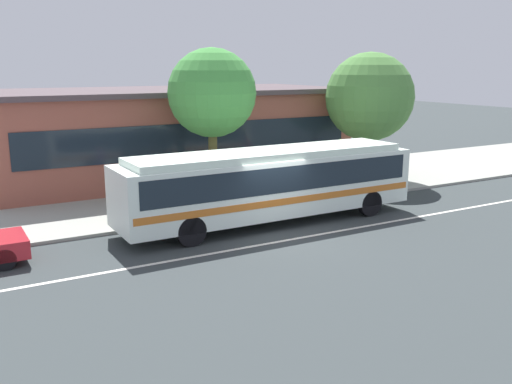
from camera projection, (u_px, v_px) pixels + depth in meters
name	position (u px, v px, depth m)	size (l,w,h in m)	color
ground_plane	(277.00, 234.00, 19.59)	(120.00, 120.00, 0.00)	#333A3B
sidewalk_slab	(199.00, 195.00, 25.27)	(60.00, 8.00, 0.12)	#989A90
lane_stripe_center	(290.00, 240.00, 18.91)	(56.00, 0.16, 0.01)	silver
transit_bus	(270.00, 181.00, 20.65)	(11.45, 2.62, 2.73)	silver
pedestrian_waiting_near_sign	(342.00, 173.00, 24.87)	(0.45, 0.45, 1.64)	#393735
pedestrian_walking_along_curb	(331.00, 170.00, 25.24)	(0.47, 0.47, 1.72)	#352F2B
pedestrian_standing_by_tree	(164.00, 194.00, 20.76)	(0.48, 0.48, 1.66)	navy
bus_stop_sign	(343.00, 160.00, 24.47)	(0.10, 0.44, 2.48)	gray
street_tree_near_stop	(212.00, 93.00, 23.87)	(3.78, 3.78, 6.36)	brown
street_tree_mid_block	(370.00, 97.00, 27.62)	(4.34, 4.34, 6.27)	brown
station_building	(169.00, 133.00, 29.50)	(18.21, 8.43, 4.56)	#945041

